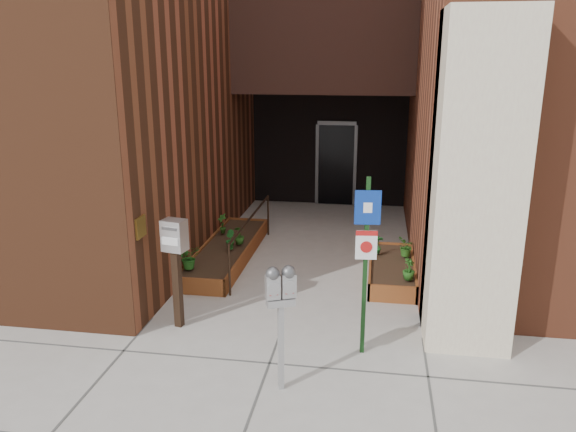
% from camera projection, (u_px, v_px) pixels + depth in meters
% --- Properties ---
extents(ground, '(80.00, 80.00, 0.00)m').
position_uv_depth(ground, '(282.00, 328.00, 8.18)').
color(ground, '#9E9991').
rests_on(ground, ground).
extents(architecture, '(20.00, 14.60, 10.00)m').
position_uv_depth(architecture, '(323.00, 5.00, 13.38)').
color(architecture, '#5E301A').
rests_on(architecture, ground).
extents(planter_left, '(0.90, 3.60, 0.30)m').
position_uv_depth(planter_left, '(227.00, 252.00, 10.95)').
color(planter_left, brown).
rests_on(planter_left, ground).
extents(planter_right, '(0.80, 2.20, 0.30)m').
position_uv_depth(planter_right, '(391.00, 271.00, 9.99)').
color(planter_right, brown).
rests_on(planter_right, ground).
extents(handrail, '(0.04, 3.34, 0.90)m').
position_uv_depth(handrail, '(251.00, 224.00, 10.65)').
color(handrail, black).
rests_on(handrail, ground).
extents(parking_meter, '(0.36, 0.25, 1.56)m').
position_uv_depth(parking_meter, '(281.00, 295.00, 6.37)').
color(parking_meter, '#A4A4A6').
rests_on(parking_meter, ground).
extents(sign_post, '(0.33, 0.09, 2.40)m').
position_uv_depth(sign_post, '(366.00, 248.00, 7.10)').
color(sign_post, '#133413').
rests_on(sign_post, ground).
extents(payment_dropbox, '(0.36, 0.30, 1.62)m').
position_uv_depth(payment_dropbox, '(175.00, 251.00, 7.93)').
color(payment_dropbox, black).
rests_on(payment_dropbox, ground).
extents(shrub_left_a, '(0.51, 0.51, 0.40)m').
position_uv_depth(shrub_left_a, '(189.00, 257.00, 9.60)').
color(shrub_left_a, '#22611B').
rests_on(shrub_left_a, planter_left).
extents(shrub_left_b, '(0.27, 0.27, 0.36)m').
position_uv_depth(shrub_left_b, '(230.00, 239.00, 10.58)').
color(shrub_left_b, '#18561D').
rests_on(shrub_left_b, planter_left).
extents(shrub_left_c, '(0.22, 0.22, 0.35)m').
position_uv_depth(shrub_left_c, '(239.00, 235.00, 10.87)').
color(shrub_left_c, '#225017').
rests_on(shrub_left_c, planter_left).
extents(shrub_left_d, '(0.30, 0.30, 0.41)m').
position_uv_depth(shrub_left_d, '(222.00, 223.00, 11.51)').
color(shrub_left_d, '#235518').
rests_on(shrub_left_d, planter_left).
extents(shrub_right_a, '(0.28, 0.28, 0.36)m').
position_uv_depth(shrub_right_a, '(409.00, 269.00, 9.12)').
color(shrub_right_a, '#205117').
rests_on(shrub_right_a, planter_right).
extents(shrub_right_b, '(0.24, 0.24, 0.37)m').
position_uv_depth(shrub_right_b, '(378.00, 244.00, 10.31)').
color(shrub_right_b, '#1A5E21').
rests_on(shrub_right_b, planter_right).
extents(shrub_right_c, '(0.38, 0.38, 0.35)m').
position_uv_depth(shrub_right_c, '(406.00, 247.00, 10.17)').
color(shrub_right_c, '#29601B').
rests_on(shrub_right_c, planter_right).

